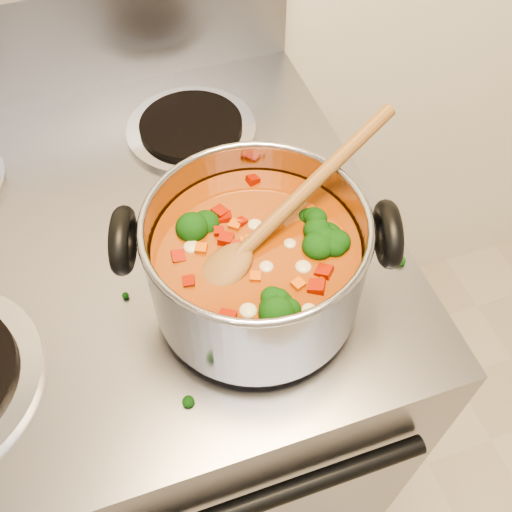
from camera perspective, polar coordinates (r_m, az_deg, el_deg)
The scene contains 4 objects.
electric_range at distance 1.15m, azimuth -11.49°, elevation -12.25°, with size 0.78×0.70×1.08m.
stockpot at distance 0.62m, azimuth 0.00°, elevation -0.63°, with size 0.30×0.24×0.14m.
wooden_spoon at distance 0.59m, azimuth 1.32°, elevation 3.03°, with size 0.27×0.15×0.09m.
cooktop_crumbs at distance 0.63m, azimuth 9.12°, elevation -13.29°, with size 0.28×0.04×0.01m.
Camera 1 is at (-0.00, 0.65, 1.50)m, focal length 40.00 mm.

